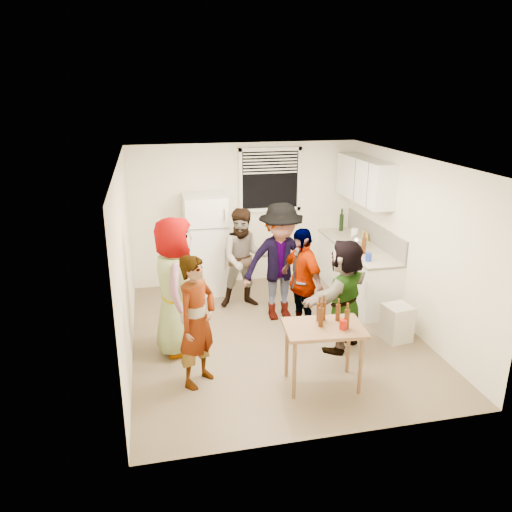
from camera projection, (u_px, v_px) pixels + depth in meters
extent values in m
cube|color=white|center=(206.00, 244.00, 8.49)|extent=(0.70, 0.70, 1.70)
cube|color=white|center=(356.00, 271.00, 8.45)|extent=(0.60, 2.20, 0.86)
cube|color=beige|center=(358.00, 246.00, 8.30)|extent=(0.64, 2.22, 0.04)
cube|color=#AFAAA1|center=(374.00, 233.00, 8.30)|extent=(0.03, 2.20, 0.36)
cube|color=white|center=(364.00, 180.00, 8.17)|extent=(0.34, 1.60, 0.70)
cylinder|color=white|center=(354.00, 243.00, 8.40)|extent=(0.11, 0.11, 0.25)
cylinder|color=black|center=(341.00, 231.00, 9.12)|extent=(0.08, 0.08, 0.30)
cylinder|color=#47230C|center=(363.00, 254.00, 7.86)|extent=(0.07, 0.07, 0.26)
cylinder|color=#1B32A7|center=(368.00, 261.00, 7.52)|extent=(0.10, 0.10, 0.13)
cube|color=gold|center=(365.00, 236.00, 8.50)|extent=(0.02, 0.19, 0.16)
cube|color=beige|center=(397.00, 323.00, 6.99)|extent=(0.40, 0.40, 0.51)
cylinder|color=#47230C|center=(337.00, 320.00, 5.90)|extent=(0.05, 0.05, 0.21)
cylinder|color=#A31507|center=(343.00, 329.00, 5.69)|extent=(0.09, 0.09, 0.12)
imported|color=gray|center=(179.00, 350.00, 6.79)|extent=(1.94, 1.08, 0.59)
imported|color=#141933|center=(200.00, 381.00, 6.05)|extent=(1.57, 1.54, 0.39)
imported|color=#503726|center=(245.00, 305.00, 8.16)|extent=(0.87, 1.66, 0.61)
imported|color=#39393E|center=(279.00, 317.00, 7.75)|extent=(1.24, 1.85, 0.67)
imported|color=black|center=(300.00, 331.00, 7.30)|extent=(1.78, 1.36, 0.38)
imported|color=#E59451|center=(341.00, 347.00, 6.86)|extent=(2.08, 2.10, 0.46)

